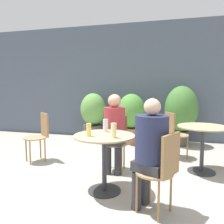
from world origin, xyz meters
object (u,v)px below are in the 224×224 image
at_px(bistro_chair_0, 162,166).
at_px(bistro_chair_2, 40,132).
at_px(beer_glass_2, 106,126).
at_px(potted_plant_2, 181,111).
at_px(seated_person_0, 150,146).
at_px(potted_plant_0, 93,115).
at_px(cafe_table_near, 104,149).
at_px(beer_glass_1, 114,130).
at_px(bistro_chair_1, 116,137).
at_px(beer_glass_0, 89,130).
at_px(cafe_table_far, 203,137).
at_px(potted_plant_1, 131,115).
at_px(seated_person_1, 114,126).
at_px(bistro_chair_3, 174,131).

xyz_separation_m(bistro_chair_0, bistro_chair_2, (-2.20, 1.25, 0.00)).
xyz_separation_m(beer_glass_2, potted_plant_2, (1.11, 2.48, -0.02)).
relative_size(seated_person_0, potted_plant_2, 0.88).
bearing_deg(potted_plant_0, bistro_chair_2, -103.95).
height_order(cafe_table_near, potted_plant_0, potted_plant_0).
xyz_separation_m(bistro_chair_0, beer_glass_1, (-0.57, 0.25, 0.30)).
distance_m(bistro_chair_1, bistro_chair_2, 1.43).
bearing_deg(beer_glass_0, bistro_chair_1, 82.55).
relative_size(cafe_table_far, beer_glass_2, 4.47).
bearing_deg(seated_person_0, potted_plant_0, -123.20).
bearing_deg(bistro_chair_1, potted_plant_0, 116.84).
xyz_separation_m(bistro_chair_2, potted_plant_1, (1.40, 1.70, 0.17)).
height_order(bistro_chair_1, seated_person_1, seated_person_1).
distance_m(bistro_chair_2, beer_glass_0, 1.67).
bearing_deg(seated_person_0, seated_person_1, -120.03).
height_order(seated_person_0, beer_glass_1, seated_person_0).
xyz_separation_m(bistro_chair_2, seated_person_0, (2.07, -1.18, 0.19)).
bearing_deg(beer_glass_1, bistro_chair_0, -23.44).
relative_size(bistro_chair_0, seated_person_0, 0.72).
relative_size(seated_person_1, beer_glass_0, 7.71).
height_order(cafe_table_near, bistro_chair_2, bistro_chair_2).
bearing_deg(bistro_chair_2, beer_glass_2, 14.85).
xyz_separation_m(cafe_table_far, bistro_chair_0, (-0.58, -1.38, -0.03)).
bearing_deg(bistro_chair_3, seated_person_1, 106.51).
bearing_deg(bistro_chair_0, potted_plant_0, -121.86).
relative_size(seated_person_0, seated_person_1, 0.99).
bearing_deg(potted_plant_1, cafe_table_far, -48.48).
distance_m(seated_person_1, beer_glass_0, 0.80).
relative_size(bistro_chair_2, beer_glass_0, 5.48).
distance_m(bistro_chair_0, bistro_chair_3, 2.01).
relative_size(bistro_chair_3, beer_glass_0, 5.48).
bearing_deg(seated_person_0, beer_glass_0, -76.99).
height_order(seated_person_1, potted_plant_1, seated_person_1).
bearing_deg(seated_person_1, bistro_chair_2, 169.40).
height_order(beer_glass_2, potted_plant_1, potted_plant_1).
xyz_separation_m(cafe_table_far, beer_glass_0, (-1.47, -1.12, 0.26)).
bearing_deg(beer_glass_2, potted_plant_2, 65.78).
distance_m(cafe_table_far, beer_glass_2, 1.60).
relative_size(bistro_chair_1, beer_glass_2, 5.08).
height_order(bistro_chair_1, seated_person_0, seated_person_0).
bearing_deg(bistro_chair_1, seated_person_0, -63.25).
bearing_deg(potted_plant_1, bistro_chair_2, -129.55).
xyz_separation_m(cafe_table_near, bistro_chair_3, (0.89, 1.63, -0.03)).
bearing_deg(cafe_table_far, bistro_chair_1, -171.98).
bearing_deg(seated_person_1, seated_person_0, -60.03).
relative_size(cafe_table_near, cafe_table_far, 1.00).
bearing_deg(beer_glass_1, beer_glass_2, 120.91).
distance_m(cafe_table_near, bistro_chair_1, 0.82).
bearing_deg(potted_plant_0, bistro_chair_1, -60.37).
bearing_deg(seated_person_1, cafe_table_near, -90.00).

